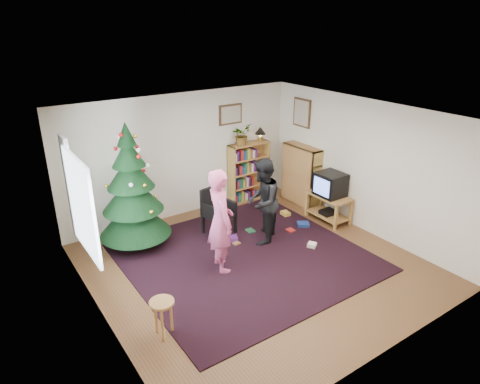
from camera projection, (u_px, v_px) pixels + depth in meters
floor at (255, 265)px, 7.12m from camera, size 5.00×5.00×0.00m
ceiling at (258, 117)px, 6.16m from camera, size 5.00×5.00×0.00m
wall_back at (182, 156)px, 8.55m from camera, size 5.00×0.02×2.50m
wall_front at (390, 270)px, 4.74m from camera, size 5.00×0.02×2.50m
wall_left at (95, 241)px, 5.34m from camera, size 0.02×5.00×2.50m
wall_right at (364, 167)px, 7.95m from camera, size 0.02×5.00×2.50m
rug at (245, 257)px, 7.35m from camera, size 3.80×3.60×0.02m
window_pane at (82, 206)px, 5.72m from camera, size 0.04×1.20×1.40m
curtain at (71, 189)px, 6.27m from camera, size 0.06×0.35×1.60m
picture_back at (231, 114)px, 8.86m from camera, size 0.55×0.03×0.42m
picture_right at (302, 113)px, 9.00m from camera, size 0.03×0.50×0.60m
christmas_tree at (132, 197)px, 7.39m from camera, size 1.25×1.25×2.27m
bookshelf_back at (249, 171)px, 9.45m from camera, size 0.95×0.30×1.30m
bookshelf_right at (301, 174)px, 9.25m from camera, size 0.30×0.95×1.30m
tv_stand at (329, 205)px, 8.57m from camera, size 0.48×0.87×0.55m
crt_tv at (330, 184)px, 8.39m from camera, size 0.49×0.53×0.46m
armchair at (216, 209)px, 8.04m from camera, size 0.58×0.59×0.90m
stool at (162, 309)px, 5.42m from camera, size 0.32×0.32×0.53m
person_standing at (220, 221)px, 6.72m from camera, size 0.53×0.70×1.73m
person_by_chair at (262, 202)px, 7.59m from camera, size 0.97×0.95×1.58m
potted_plant at (241, 134)px, 9.02m from camera, size 0.50×0.48×0.45m
table_lamp at (260, 132)px, 9.28m from camera, size 0.24×0.24×0.32m
floor_clutter at (273, 232)px, 8.13m from camera, size 1.72×1.48×0.08m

